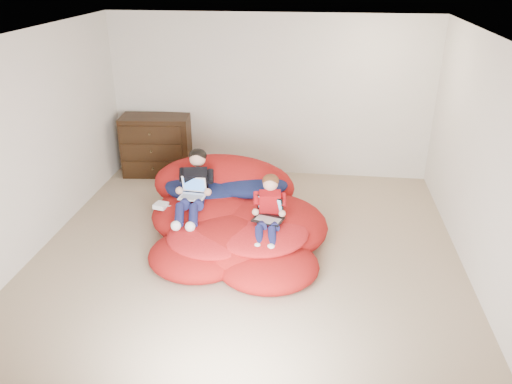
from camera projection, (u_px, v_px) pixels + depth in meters
name	position (u px, v px, depth m)	size (l,w,h in m)	color
room_shell	(248.00, 235.00, 5.92)	(5.10, 5.10, 2.77)	tan
dresser	(157.00, 145.00, 8.00)	(1.12, 0.66, 0.96)	black
beanbag_pile	(233.00, 219.00, 6.21)	(2.39, 2.40, 0.91)	#AE1513
cream_pillow	(208.00, 164.00, 6.90)	(0.40, 0.25, 0.25)	white
older_boy	(194.00, 185.00, 6.12)	(0.36, 1.02, 0.69)	black
younger_boy	(269.00, 208.00, 5.70)	(0.29, 0.80, 0.63)	#A10E12
laptop_white	(193.00, 191.00, 6.08)	(0.32, 0.29, 0.23)	white
laptop_black	(269.00, 213.00, 5.72)	(0.39, 0.41, 0.24)	black
power_adapter	(161.00, 205.00, 6.18)	(0.15, 0.15, 0.06)	white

